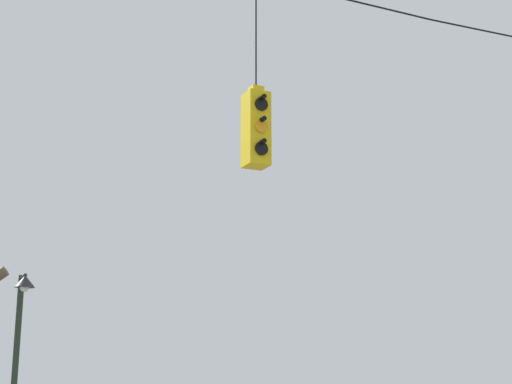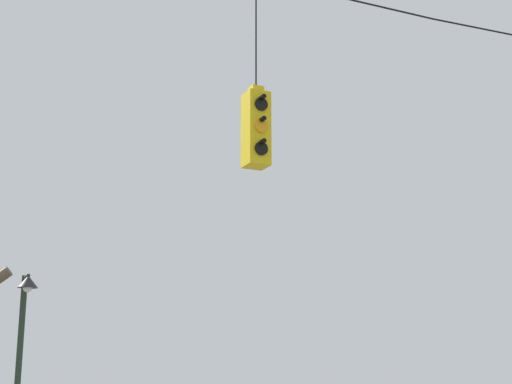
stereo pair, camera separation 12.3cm
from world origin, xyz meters
The scene contains 3 objects.
span_wire centered at (0.00, -0.26, 8.22)m, with size 15.49×0.03×0.42m.
traffic_light_over_intersection centered at (-2.24, -0.26, 5.65)m, with size 0.34×0.58×3.06m.
street_lamp centered at (-4.53, 5.46, 2.83)m, with size 0.39×0.68×4.08m.
Camera 1 is at (-6.92, -10.14, 1.96)m, focal length 55.00 mm.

